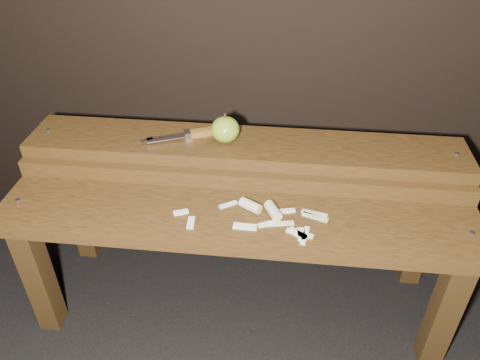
# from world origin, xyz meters

# --- Properties ---
(ground) EXTENTS (60.00, 60.00, 0.00)m
(ground) POSITION_xyz_m (0.00, 0.00, 0.00)
(ground) COLOR black
(bench_front_tier) EXTENTS (1.20, 0.20, 0.42)m
(bench_front_tier) POSITION_xyz_m (0.00, -0.06, 0.35)
(bench_front_tier) COLOR black
(bench_front_tier) RESTS_ON ground
(bench_rear_tier) EXTENTS (1.20, 0.21, 0.50)m
(bench_rear_tier) POSITION_xyz_m (0.00, 0.17, 0.41)
(bench_rear_tier) COLOR black
(bench_rear_tier) RESTS_ON ground
(apple) EXTENTS (0.08, 0.08, 0.08)m
(apple) POSITION_xyz_m (-0.05, 0.17, 0.53)
(apple) COLOR olive
(apple) RESTS_ON bench_rear_tier
(knife) EXTENTS (0.22, 0.11, 0.02)m
(knife) POSITION_xyz_m (-0.14, 0.18, 0.51)
(knife) COLOR brown
(knife) RESTS_ON bench_rear_tier
(apple_scraps) EXTENTS (0.38, 0.14, 0.03)m
(apple_scraps) POSITION_xyz_m (0.07, -0.05, 0.43)
(apple_scraps) COLOR beige
(apple_scraps) RESTS_ON bench_front_tier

